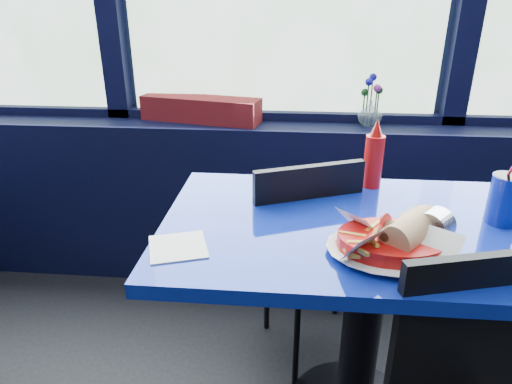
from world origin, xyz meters
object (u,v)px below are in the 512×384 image
object	(u,v)px
near_table	(367,278)
flower_vase	(370,110)
planter_box	(201,109)
soda_cup	(505,198)
food_basket	(394,240)
ketchup_bottle	(374,157)
chair_near_back	(317,251)

from	to	relation	value
near_table	flower_vase	world-z (taller)	flower_vase
planter_box	soda_cup	bearing A→B (deg)	-26.60
near_table	soda_cup	world-z (taller)	soda_cup
flower_vase	soda_cup	size ratio (longest dim) A/B	0.77
near_table	planter_box	world-z (taller)	planter_box
planter_box	food_basket	world-z (taller)	planter_box
food_basket	soda_cup	bearing A→B (deg)	6.38
planter_box	ketchup_bottle	bearing A→B (deg)	-28.26
planter_box	ketchup_bottle	world-z (taller)	ketchup_bottle
near_table	ketchup_bottle	distance (m)	0.40
near_table	chair_near_back	world-z (taller)	chair_near_back
food_basket	soda_cup	xyz separation A→B (m)	(0.34, 0.20, 0.04)
chair_near_back	soda_cup	xyz separation A→B (m)	(0.50, -0.22, 0.33)
ketchup_bottle	soda_cup	bearing A→B (deg)	-35.47
near_table	soda_cup	distance (m)	0.44
chair_near_back	soda_cup	distance (m)	0.64
soda_cup	flower_vase	bearing A→B (deg)	107.42
soda_cup	food_basket	bearing A→B (deg)	-148.81
chair_near_back	soda_cup	bearing A→B (deg)	133.57
food_basket	planter_box	bearing A→B (deg)	98.74
flower_vase	near_table	bearing A→B (deg)	-96.51
flower_vase	ketchup_bottle	xyz separation A→B (m)	(-0.07, -0.60, -0.02)
flower_vase	chair_near_back	bearing A→B (deg)	-111.31
flower_vase	ketchup_bottle	world-z (taller)	flower_vase
flower_vase	food_basket	size ratio (longest dim) A/B	0.65
chair_near_back	flower_vase	distance (m)	0.76
chair_near_back	planter_box	distance (m)	0.90
ketchup_bottle	flower_vase	bearing A→B (deg)	83.36
near_table	planter_box	distance (m)	1.15
planter_box	ketchup_bottle	distance (m)	0.93
near_table	flower_vase	distance (m)	0.93
flower_vase	soda_cup	world-z (taller)	soda_cup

